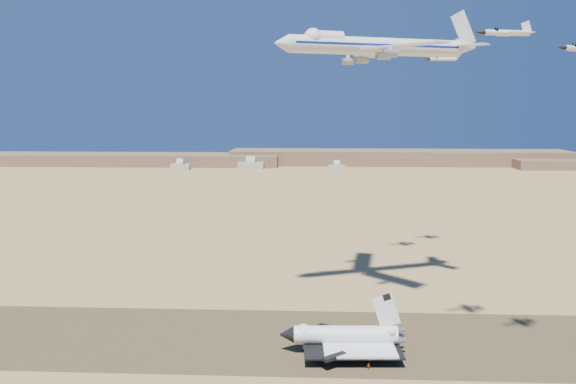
{
  "coord_description": "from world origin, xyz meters",
  "views": [
    {
      "loc": [
        14.06,
        -168.25,
        73.22
      ],
      "look_at": [
        5.83,
        8.0,
        46.09
      ],
      "focal_mm": 35.0,
      "sensor_mm": 36.0,
      "label": 1
    }
  ],
  "objects_px": {
    "carrier_747": "(371,46)",
    "crew_c": "(369,366)",
    "chase_jet_a": "(506,33)",
    "chase_jet_c": "(412,52)",
    "shuttle": "(344,337)",
    "crew_b": "(368,365)",
    "crew_a": "(370,360)",
    "chase_jet_d": "(442,59)"
  },
  "relations": [
    {
      "from": "crew_c",
      "to": "chase_jet_d",
      "type": "height_order",
      "value": "chase_jet_d"
    },
    {
      "from": "shuttle",
      "to": "crew_a",
      "type": "distance_m",
      "value": 10.73
    },
    {
      "from": "shuttle",
      "to": "crew_c",
      "type": "bearing_deg",
      "value": -62.24
    },
    {
      "from": "carrier_747",
      "to": "chase_jet_d",
      "type": "relative_size",
      "value": 4.82
    },
    {
      "from": "carrier_747",
      "to": "crew_a",
      "type": "height_order",
      "value": "carrier_747"
    },
    {
      "from": "crew_a",
      "to": "chase_jet_c",
      "type": "bearing_deg",
      "value": -2.12
    },
    {
      "from": "crew_a",
      "to": "crew_c",
      "type": "distance_m",
      "value": 3.85
    },
    {
      "from": "chase_jet_a",
      "to": "chase_jet_c",
      "type": "relative_size",
      "value": 1.0
    },
    {
      "from": "shuttle",
      "to": "chase_jet_d",
      "type": "bearing_deg",
      "value": 62.75
    },
    {
      "from": "crew_b",
      "to": "crew_a",
      "type": "bearing_deg",
      "value": -25.64
    },
    {
      "from": "crew_a",
      "to": "crew_b",
      "type": "distance_m",
      "value": 3.22
    },
    {
      "from": "crew_a",
      "to": "chase_jet_c",
      "type": "height_order",
      "value": "chase_jet_c"
    },
    {
      "from": "chase_jet_a",
      "to": "crew_c",
      "type": "bearing_deg",
      "value": 175.63
    },
    {
      "from": "carrier_747",
      "to": "chase_jet_d",
      "type": "xyz_separation_m",
      "value": [
        38.85,
        65.5,
        0.77
      ]
    },
    {
      "from": "crew_c",
      "to": "chase_jet_c",
      "type": "xyz_separation_m",
      "value": [
        25.88,
        100.19,
        95.3
      ]
    },
    {
      "from": "shuttle",
      "to": "chase_jet_c",
      "type": "distance_m",
      "value": 131.79
    },
    {
      "from": "crew_b",
      "to": "chase_jet_c",
      "type": "xyz_separation_m",
      "value": [
        25.93,
        99.53,
        95.37
      ]
    },
    {
      "from": "crew_b",
      "to": "chase_jet_c",
      "type": "distance_m",
      "value": 140.26
    },
    {
      "from": "carrier_747",
      "to": "crew_c",
      "type": "relative_size",
      "value": 41.81
    },
    {
      "from": "chase_jet_a",
      "to": "chase_jet_d",
      "type": "relative_size",
      "value": 1.01
    },
    {
      "from": "shuttle",
      "to": "chase_jet_d",
      "type": "distance_m",
      "value": 147.98
    },
    {
      "from": "shuttle",
      "to": "carrier_747",
      "type": "distance_m",
      "value": 98.58
    },
    {
      "from": "shuttle",
      "to": "carrier_747",
      "type": "height_order",
      "value": "carrier_747"
    },
    {
      "from": "chase_jet_c",
      "to": "chase_jet_d",
      "type": "height_order",
      "value": "chase_jet_c"
    },
    {
      "from": "crew_b",
      "to": "carrier_747",
      "type": "bearing_deg",
      "value": -15.26
    },
    {
      "from": "carrier_747",
      "to": "crew_c",
      "type": "height_order",
      "value": "carrier_747"
    },
    {
      "from": "crew_a",
      "to": "crew_b",
      "type": "relative_size",
      "value": 1.06
    },
    {
      "from": "crew_a",
      "to": "crew_b",
      "type": "height_order",
      "value": "crew_a"
    },
    {
      "from": "carrier_747",
      "to": "crew_b",
      "type": "relative_size",
      "value": 44.87
    },
    {
      "from": "crew_a",
      "to": "chase_jet_a",
      "type": "xyz_separation_m",
      "value": [
        33.47,
        1.39,
        91.27
      ]
    },
    {
      "from": "chase_jet_a",
      "to": "chase_jet_d",
      "type": "xyz_separation_m",
      "value": [
        8.49,
        112.72,
        2.3
      ]
    },
    {
      "from": "carrier_747",
      "to": "crew_c",
      "type": "xyz_separation_m",
      "value": [
        -3.88,
        -52.39,
        -92.79
      ]
    },
    {
      "from": "crew_c",
      "to": "chase_jet_a",
      "type": "relative_size",
      "value": 0.11
    },
    {
      "from": "crew_b",
      "to": "chase_jet_a",
      "type": "distance_m",
      "value": 97.65
    },
    {
      "from": "carrier_747",
      "to": "chase_jet_d",
      "type": "bearing_deg",
      "value": 39.67
    },
    {
      "from": "crew_b",
      "to": "chase_jet_a",
      "type": "relative_size",
      "value": 0.11
    },
    {
      "from": "shuttle",
      "to": "chase_jet_a",
      "type": "relative_size",
      "value": 2.37
    },
    {
      "from": "chase_jet_a",
      "to": "chase_jet_c",
      "type": "distance_m",
      "value": 95.48
    },
    {
      "from": "chase_jet_c",
      "to": "chase_jet_a",
      "type": "bearing_deg",
      "value": -100.23
    },
    {
      "from": "shuttle",
      "to": "chase_jet_c",
      "type": "bearing_deg",
      "value": 67.55
    },
    {
      "from": "crew_c",
      "to": "chase_jet_d",
      "type": "relative_size",
      "value": 0.12
    },
    {
      "from": "carrier_747",
      "to": "shuttle",
      "type": "bearing_deg",
      "value": -123.43
    }
  ]
}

